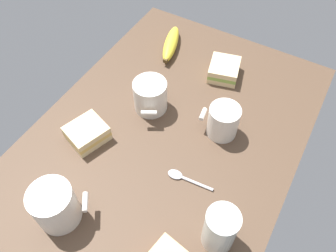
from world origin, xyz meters
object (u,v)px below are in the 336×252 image
at_px(banana, 171,44).
at_px(coffee_mug_spare, 55,206).
at_px(coffee_mug_milky, 223,121).
at_px(spoon, 183,178).
at_px(coffee_mug_black, 150,96).
at_px(sandwich_extra, 224,70).
at_px(sandwich_main, 87,133).
at_px(glass_of_milk, 220,230).

bearing_deg(banana, coffee_mug_spare, 6.14).
height_order(coffee_mug_milky, spoon, coffee_mug_milky).
height_order(coffee_mug_black, banana, coffee_mug_black).
distance_m(coffee_mug_spare, spoon, 0.29).
distance_m(sandwich_extra, banana, 0.19).
relative_size(sandwich_extra, spoon, 0.95).
bearing_deg(coffee_mug_spare, banana, -173.86).
xyz_separation_m(coffee_mug_milky, sandwich_main, (0.19, -0.28, -0.02)).
bearing_deg(sandwich_extra, coffee_mug_milky, 22.70).
bearing_deg(sandwich_main, glass_of_milk, 79.80).
bearing_deg(coffee_mug_milky, banana, -128.60).
relative_size(sandwich_main, sandwich_extra, 1.04).
bearing_deg(sandwich_main, spoon, 94.08).
bearing_deg(glass_of_milk, coffee_mug_spare, -68.75).
height_order(sandwich_main, sandwich_extra, same).
bearing_deg(sandwich_main, banana, 178.38).
xyz_separation_m(coffee_mug_spare, banana, (-0.60, -0.06, -0.03)).
xyz_separation_m(coffee_mug_black, sandwich_extra, (-0.21, 0.12, -0.02)).
bearing_deg(coffee_mug_milky, sandwich_main, -56.53).
relative_size(sandwich_extra, banana, 0.64).
distance_m(coffee_mug_black, spoon, 0.24).
distance_m(coffee_mug_spare, sandwich_extra, 0.59).
xyz_separation_m(coffee_mug_black, sandwich_main, (0.17, -0.08, -0.02)).
bearing_deg(coffee_mug_black, coffee_mug_milky, 95.44).
bearing_deg(banana, sandwich_main, -1.62).
relative_size(coffee_mug_spare, sandwich_main, 1.00).
bearing_deg(spoon, glass_of_milk, 55.26).
bearing_deg(spoon, sandwich_extra, -170.65).
relative_size(sandwich_main, spoon, 0.99).
bearing_deg(sandwich_extra, coffee_mug_black, -29.98).
distance_m(coffee_mug_milky, glass_of_milk, 0.28).
xyz_separation_m(coffee_mug_milky, spoon, (0.17, -0.02, -0.04)).
distance_m(sandwich_main, spoon, 0.26).
distance_m(coffee_mug_milky, coffee_mug_spare, 0.43).
bearing_deg(coffee_mug_milky, sandwich_extra, -157.30).
bearing_deg(coffee_mug_spare, sandwich_main, -158.60).
xyz_separation_m(coffee_mug_spare, spoon, (-0.21, 0.19, -0.05)).
xyz_separation_m(sandwich_extra, glass_of_milk, (0.45, 0.19, 0.03)).
distance_m(coffee_mug_spare, glass_of_milk, 0.34).
bearing_deg(spoon, coffee_mug_spare, -41.43).
relative_size(sandwich_main, banana, 0.67).
height_order(coffee_mug_black, sandwich_main, coffee_mug_black).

